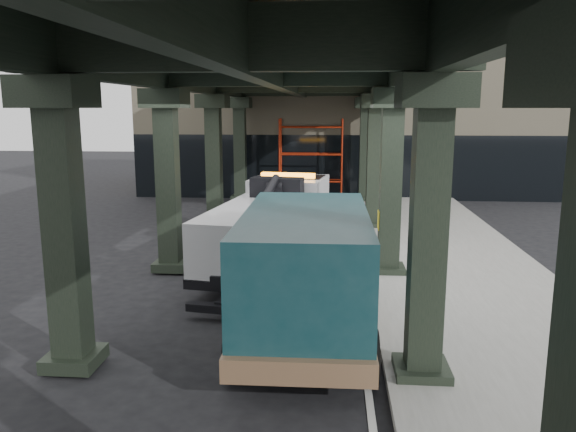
% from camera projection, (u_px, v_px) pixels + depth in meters
% --- Properties ---
extents(ground, '(90.00, 90.00, 0.00)m').
position_uv_depth(ground, '(286.00, 298.00, 13.52)').
color(ground, black).
rests_on(ground, ground).
extents(sidewalk, '(5.00, 40.00, 0.15)m').
position_uv_depth(sidewalk, '(459.00, 275.00, 15.11)').
color(sidewalk, gray).
rests_on(sidewalk, ground).
extents(lane_stripe, '(0.12, 38.00, 0.01)m').
position_uv_depth(lane_stripe, '(354.00, 275.00, 15.34)').
color(lane_stripe, silver).
rests_on(lane_stripe, ground).
extents(viaduct, '(7.40, 32.00, 6.40)m').
position_uv_depth(viaduct, '(277.00, 70.00, 14.48)').
color(viaduct, black).
rests_on(viaduct, ground).
extents(building, '(22.00, 10.00, 8.00)m').
position_uv_depth(building, '(350.00, 117.00, 32.18)').
color(building, '#C6B793').
rests_on(building, ground).
extents(scaffolding, '(3.08, 0.88, 4.00)m').
position_uv_depth(scaffolding, '(311.00, 158.00, 27.46)').
color(scaffolding, '#B4270E').
rests_on(scaffolding, ground).
extents(tow_truck, '(3.30, 8.21, 2.62)m').
position_uv_depth(tow_truck, '(274.00, 221.00, 16.25)').
color(tow_truck, black).
rests_on(tow_truck, ground).
extents(towed_van, '(2.62, 6.38, 2.57)m').
position_uv_depth(towed_van, '(306.00, 268.00, 11.12)').
color(towed_van, '#10343A').
rests_on(towed_van, ground).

